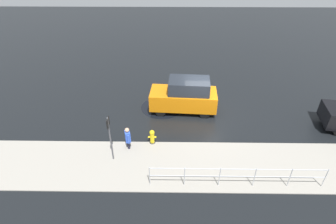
{
  "coord_description": "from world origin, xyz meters",
  "views": [
    {
      "loc": [
        2.06,
        12.99,
        8.74
      ],
      "look_at": [
        2.23,
        1.09,
        0.9
      ],
      "focal_mm": 28.0,
      "sensor_mm": 36.0,
      "label": 1
    }
  ],
  "objects_px": {
    "moving_hatchback": "(185,95)",
    "sign_post": "(109,133)",
    "pedestrian": "(128,137)",
    "fire_hydrant": "(152,137)"
  },
  "relations": [
    {
      "from": "moving_hatchback",
      "to": "pedestrian",
      "type": "xyz_separation_m",
      "value": [
        2.92,
        3.52,
        -0.34
      ]
    },
    {
      "from": "fire_hydrant",
      "to": "pedestrian",
      "type": "relative_size",
      "value": 0.66
    },
    {
      "from": "moving_hatchback",
      "to": "sign_post",
      "type": "distance_m",
      "value": 5.64
    },
    {
      "from": "fire_hydrant",
      "to": "sign_post",
      "type": "distance_m",
      "value": 2.46
    },
    {
      "from": "fire_hydrant",
      "to": "moving_hatchback",
      "type": "bearing_deg",
      "value": -119.18
    },
    {
      "from": "moving_hatchback",
      "to": "fire_hydrant",
      "type": "distance_m",
      "value": 3.65
    },
    {
      "from": "moving_hatchback",
      "to": "fire_hydrant",
      "type": "relative_size",
      "value": 4.99
    },
    {
      "from": "fire_hydrant",
      "to": "pedestrian",
      "type": "height_order",
      "value": "pedestrian"
    },
    {
      "from": "sign_post",
      "to": "fire_hydrant",
      "type": "bearing_deg",
      "value": -145.56
    },
    {
      "from": "pedestrian",
      "to": "moving_hatchback",
      "type": "bearing_deg",
      "value": -129.62
    }
  ]
}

